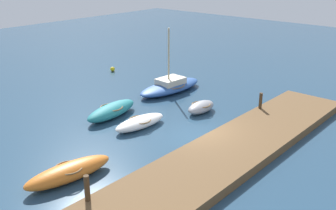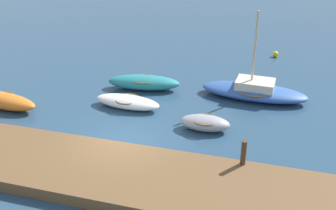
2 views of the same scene
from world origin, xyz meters
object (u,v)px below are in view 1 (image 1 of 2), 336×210
dinghy_grey (201,107)px  rowboat_orange (69,172)px  sailboat_blue (170,86)px  marker_buoy (113,69)px  rowboat_teal (112,110)px  rowboat_white (140,122)px  mooring_post_west (87,188)px  mooring_post_mid_west (261,101)px

dinghy_grey → rowboat_orange: bearing=-178.7°
sailboat_blue → rowboat_orange: bearing=-155.7°
marker_buoy → rowboat_teal: bearing=-131.3°
sailboat_blue → marker_buoy: (0.84, 7.36, -0.22)m
dinghy_grey → marker_buoy: bearing=75.1°
sailboat_blue → dinghy_grey: sailboat_blue is taller
rowboat_white → mooring_post_west: 8.22m
rowboat_teal → rowboat_orange: size_ratio=0.99×
rowboat_teal → dinghy_grey: size_ratio=1.81×
rowboat_white → sailboat_blue: bearing=29.8°
dinghy_grey → marker_buoy: 11.86m
dinghy_grey → mooring_post_west: mooring_post_west is taller
dinghy_grey → mooring_post_west: 11.69m
dinghy_grey → mooring_post_mid_west: size_ratio=2.35×
sailboat_blue → mooring_post_mid_west: 7.25m
rowboat_orange → dinghy_grey: size_ratio=1.82×
mooring_post_mid_west → marker_buoy: mooring_post_mid_west is taller
mooring_post_west → marker_buoy: mooring_post_west is taller
sailboat_blue → rowboat_white: bearing=-150.8°
mooring_post_west → mooring_post_mid_west: (13.31, 0.00, -0.05)m
rowboat_orange → rowboat_white: size_ratio=1.20×
rowboat_white → mooring_post_mid_west: size_ratio=3.58×
rowboat_white → rowboat_orange: bearing=-160.2°
sailboat_blue → rowboat_white: (-6.09, -2.99, -0.11)m
rowboat_teal → mooring_post_mid_west: bearing=-55.5°
marker_buoy → dinghy_grey: bearing=-103.0°
rowboat_teal → mooring_post_mid_west: size_ratio=4.25×
rowboat_orange → mooring_post_west: (-0.86, -2.46, 0.61)m
mooring_post_mid_west → marker_buoy: bearing=87.5°
dinghy_grey → rowboat_white: bearing=162.4°
rowboat_orange → mooring_post_west: bearing=-102.5°
rowboat_white → dinghy_grey: size_ratio=1.52×
mooring_post_mid_west → marker_buoy: size_ratio=2.45×
rowboat_orange → mooring_post_mid_west: mooring_post_mid_west is taller
rowboat_orange → dinghy_grey: 10.43m
rowboat_orange → rowboat_teal: bearing=41.4°
rowboat_white → marker_buoy: 12.45m
sailboat_blue → mooring_post_mid_west: size_ratio=5.80×
rowboat_orange → sailboat_blue: 13.14m
rowboat_orange → rowboat_white: bearing=22.8°
rowboat_teal → mooring_post_mid_west: 9.22m
rowboat_teal → sailboat_blue: 6.09m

